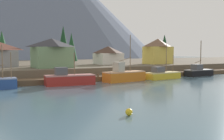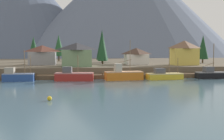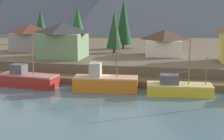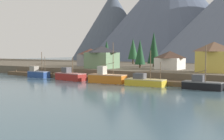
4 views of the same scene
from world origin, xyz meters
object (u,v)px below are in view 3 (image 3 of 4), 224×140
(fishing_boat_red, at_px, (28,79))
(house_green, at_px, (63,40))
(fishing_boat_yellow, at_px, (178,88))
(house_white, at_px, (164,42))
(house_grey, at_px, (31,37))
(conifer_mid_right, at_px, (41,24))
(conifer_near_left, at_px, (124,22))
(conifer_mid_left, at_px, (114,30))
(fishing_boat_orange, at_px, (105,82))
(conifer_back_left, at_px, (78,21))

(fishing_boat_red, relative_size, house_green, 1.10)
(fishing_boat_yellow, height_order, house_green, house_green)
(fishing_boat_yellow, xyz_separation_m, house_white, (-2.79, 19.53, 4.16))
(house_grey, height_order, conifer_mid_right, conifer_mid_right)
(conifer_near_left, bearing_deg, conifer_mid_left, -94.19)
(fishing_boat_red, relative_size, conifer_mid_left, 1.08)
(house_green, bearing_deg, house_white, 20.48)
(house_white, height_order, conifer_mid_left, conifer_mid_left)
(conifer_near_left, bearing_deg, fishing_boat_red, -108.05)
(fishing_boat_red, distance_m, house_white, 27.59)
(fishing_boat_orange, relative_size, house_grey, 1.17)
(fishing_boat_yellow, bearing_deg, conifer_mid_left, 116.84)
(conifer_back_left, bearing_deg, house_grey, -99.94)
(house_white, distance_m, conifer_mid_left, 10.62)
(fishing_boat_red, height_order, conifer_near_left, conifer_near_left)
(house_green, distance_m, conifer_mid_left, 11.65)
(fishing_boat_yellow, xyz_separation_m, house_grey, (-31.19, 20.12, 4.55))
(house_grey, relative_size, house_white, 1.16)
(house_green, bearing_deg, fishing_boat_orange, -49.31)
(conifer_mid_right, height_order, conifer_back_left, conifer_back_left)
(fishing_boat_red, xyz_separation_m, house_grey, (-9.29, 20.08, 4.38))
(conifer_mid_left, distance_m, conifer_back_left, 24.79)
(house_grey, relative_size, conifer_near_left, 0.74)
(conifer_mid_left, bearing_deg, fishing_boat_yellow, -58.19)
(house_green, relative_size, conifer_mid_right, 0.94)
(fishing_boat_orange, xyz_separation_m, fishing_boat_yellow, (10.10, 0.04, -0.30))
(house_white, bearing_deg, fishing_boat_orange, -110.47)
(house_white, xyz_separation_m, conifer_back_left, (-24.70, 21.67, 3.27))
(house_green, relative_size, conifer_mid_left, 0.98)
(house_green, xyz_separation_m, house_white, (18.26, 6.82, -0.74))
(conifer_back_left, bearing_deg, conifer_near_left, -39.44)
(conifer_near_left, height_order, conifer_mid_right, conifer_near_left)
(conifer_back_left, bearing_deg, conifer_mid_left, -54.38)
(fishing_boat_yellow, relative_size, conifer_near_left, 0.80)
(fishing_boat_yellow, bearing_deg, fishing_boat_red, 174.95)
(house_green, height_order, conifer_near_left, conifer_near_left)
(house_green, bearing_deg, conifer_near_left, 62.10)
(house_grey, bearing_deg, fishing_boat_orange, -43.69)
(fishing_boat_red, bearing_deg, fishing_boat_yellow, 6.45)
(house_green, bearing_deg, house_grey, 143.84)
(house_green, height_order, conifer_mid_right, conifer_mid_right)
(fishing_boat_orange, bearing_deg, fishing_boat_yellow, -5.79)
(fishing_boat_yellow, height_order, house_white, fishing_boat_yellow)
(fishing_boat_yellow, bearing_deg, conifer_near_left, 108.45)
(house_white, bearing_deg, conifer_mid_left, 171.47)
(fishing_boat_yellow, height_order, house_grey, house_grey)
(fishing_boat_yellow, xyz_separation_m, house_green, (-21.05, 12.71, 4.90))
(house_grey, distance_m, conifer_near_left, 20.86)
(fishing_boat_orange, distance_m, house_grey, 29.48)
(conifer_near_left, bearing_deg, house_grey, -154.91)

